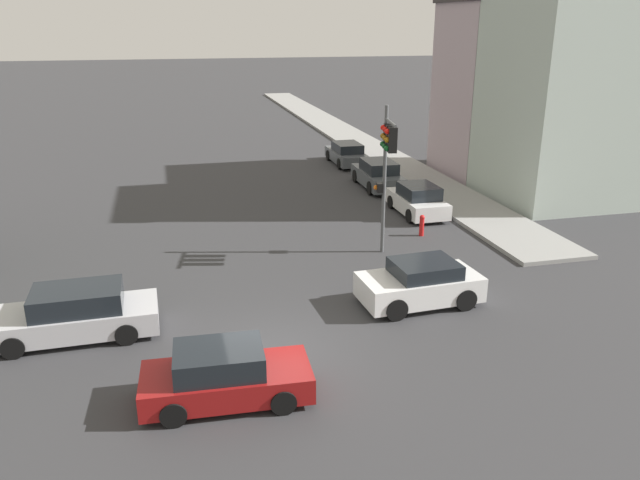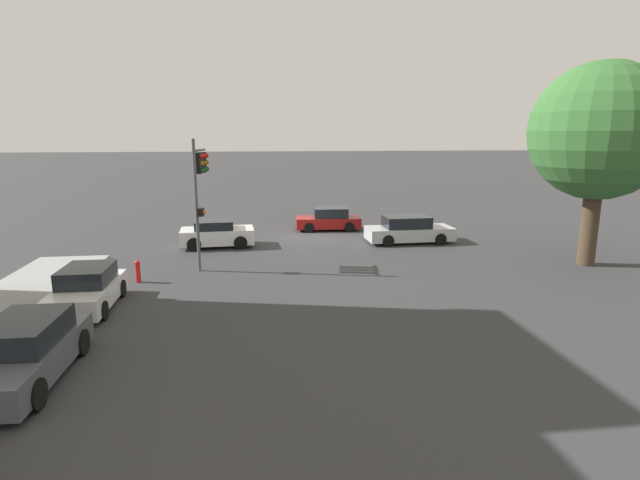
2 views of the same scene
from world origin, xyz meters
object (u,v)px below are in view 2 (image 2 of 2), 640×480
object	(u,v)px
street_tree	(600,132)
crossing_car_0	(217,234)
crossing_car_2	(329,220)
parked_car_0	(87,289)
parked_car_1	(24,353)
fire_hydrant	(138,271)
crossing_car_1	(409,230)
traffic_signal	(200,176)

from	to	relation	value
street_tree	crossing_car_0	bearing A→B (deg)	-19.49
crossing_car_2	parked_car_0	xyz separation A→B (m)	(10.39, 13.25, 0.02)
street_tree	crossing_car_0	size ratio (longest dim) A/B	2.31
parked_car_0	parked_car_1	size ratio (longest dim) A/B	0.85
fire_hydrant	crossing_car_1	bearing A→B (deg)	-155.62
traffic_signal	fire_hydrant	bearing A→B (deg)	-130.21
street_tree	fire_hydrant	world-z (taller)	street_tree
crossing_car_1	fire_hydrant	bearing A→B (deg)	-156.71
traffic_signal	parked_car_1	size ratio (longest dim) A/B	1.26
crossing_car_0	fire_hydrant	xyz separation A→B (m)	(2.72, 6.31, -0.21)
crossing_car_1	parked_car_0	size ratio (longest dim) A/B	1.23
crossing_car_0	crossing_car_1	xyz separation A→B (m)	(-10.48, 0.32, -0.00)
street_tree	fire_hydrant	xyz separation A→B (m)	(19.87, 0.24, -5.51)
crossing_car_0	crossing_car_2	xyz separation A→B (m)	(-6.64, -3.96, -0.04)
parked_car_0	parked_car_1	xyz separation A→B (m)	(-0.16, 5.23, 0.04)
traffic_signal	crossing_car_1	size ratio (longest dim) A/B	1.20
street_tree	parked_car_1	xyz separation A→B (m)	(20.74, 8.44, -5.28)
crossing_car_0	crossing_car_2	size ratio (longest dim) A/B	0.96
crossing_car_2	parked_car_0	distance (m)	16.84
parked_car_1	crossing_car_2	bearing A→B (deg)	152.18
crossing_car_2	fire_hydrant	distance (m)	13.90
crossing_car_1	street_tree	bearing A→B (deg)	-41.84
parked_car_0	fire_hydrant	xyz separation A→B (m)	(-1.03, -2.98, -0.19)
crossing_car_2	fire_hydrant	xyz separation A→B (m)	(9.36, 10.27, -0.17)
street_tree	parked_car_0	size ratio (longest dim) A/B	2.34
traffic_signal	street_tree	bearing A→B (deg)	3.75
crossing_car_2	parked_car_0	bearing A→B (deg)	54.73
crossing_car_1	fire_hydrant	distance (m)	14.50
parked_car_1	crossing_car_1	bearing A→B (deg)	136.39
traffic_signal	crossing_car_2	distance (m)	11.30
street_tree	traffic_signal	bearing A→B (deg)	-5.93
traffic_signal	parked_car_1	bearing A→B (deg)	-98.18
crossing_car_0	fire_hydrant	size ratio (longest dim) A/B	4.26
crossing_car_2	parked_car_0	size ratio (longest dim) A/B	1.05
fire_hydrant	crossing_car_0	bearing A→B (deg)	-113.33
parked_car_1	fire_hydrant	bearing A→B (deg)	175.10
parked_car_0	crossing_car_0	bearing A→B (deg)	157.79
parked_car_0	parked_car_1	bearing A→B (deg)	1.50
crossing_car_0	traffic_signal	bearing A→B (deg)	-97.14
parked_car_1	crossing_car_0	bearing A→B (deg)	167.26
crossing_car_2	parked_car_1	world-z (taller)	parked_car_1
fire_hydrant	street_tree	bearing A→B (deg)	-179.32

